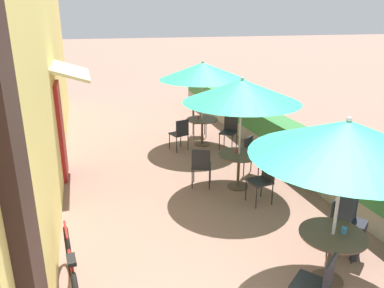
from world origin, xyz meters
TOP-DOWN VIEW (x-y plane):
  - cafe_facade_wall at (-2.54, 6.86)m, footprint 0.98×13.99m
  - planter_hedge at (2.75, 6.90)m, footprint 0.60×12.99m
  - patio_table_near at (1.11, 1.50)m, footprint 0.87×0.87m
  - patio_umbrella_near at (1.11, 1.50)m, footprint 2.33×2.33m
  - cafe_chair_near_left at (1.67, 2.04)m, footprint 0.56×0.56m
  - seated_patron_near_left at (1.74, 1.95)m, footprint 0.50×0.51m
  - cafe_chair_near_right at (0.54, 0.96)m, footprint 0.56×0.56m
  - coffee_cup_near at (1.25, 1.47)m, footprint 0.07×0.07m
  - patio_table_mid at (1.11, 4.60)m, footprint 0.87×0.87m
  - patio_umbrella_mid at (1.11, 4.60)m, footprint 2.33×2.33m
  - cafe_chair_mid_left at (0.37, 4.82)m, footprint 0.52×0.52m
  - cafe_chair_mid_right at (1.29, 3.84)m, footprint 0.45×0.45m
  - cafe_chair_mid_back at (1.68, 5.14)m, footprint 0.56×0.56m
  - coffee_cup_mid at (1.10, 4.72)m, footprint 0.07×0.07m
  - patio_table_far at (1.23, 7.44)m, footprint 0.87×0.87m
  - patio_umbrella_far at (1.23, 7.44)m, footprint 2.33×2.33m
  - cafe_chair_far_left at (1.86, 6.97)m, footprint 0.56×0.56m
  - cafe_chair_far_right at (1.32, 8.21)m, footprint 0.47×0.47m
  - cafe_chair_far_back at (0.52, 7.12)m, footprint 0.50×0.50m
  - coffee_cup_far at (1.13, 7.47)m, footprint 0.07×0.07m
  - bicycle_leaning at (-2.20, 2.13)m, footprint 0.25×1.78m

SIDE VIEW (x-z plane):
  - bicycle_leaning at x=-2.20m, z-range -0.03..0.77m
  - cafe_chair_near_left at x=1.67m, z-range 0.08..0.95m
  - cafe_chair_near_right at x=0.54m, z-range 0.08..0.95m
  - cafe_chair_mid_left at x=0.37m, z-range 0.08..0.95m
  - cafe_chair_mid_right at x=1.29m, z-range 0.08..0.95m
  - cafe_chair_mid_back at x=1.68m, z-range 0.08..0.95m
  - cafe_chair_far_left at x=1.86m, z-range 0.08..0.95m
  - cafe_chair_far_right at x=1.32m, z-range 0.08..0.95m
  - cafe_chair_far_back at x=0.52m, z-range 0.08..0.95m
  - planter_hedge at x=2.75m, z-range 0.03..1.04m
  - patio_table_near at x=1.11m, z-range 0.20..0.94m
  - patio_table_mid at x=1.11m, z-range 0.20..0.94m
  - patio_table_far at x=1.23m, z-range 0.20..0.94m
  - seated_patron_near_left at x=1.74m, z-range 0.06..1.31m
  - coffee_cup_near at x=1.25m, z-range 0.74..0.83m
  - coffee_cup_mid at x=1.10m, z-range 0.74..0.83m
  - coffee_cup_far at x=1.13m, z-range 0.74..0.83m
  - patio_umbrella_near at x=1.11m, z-range 0.89..3.22m
  - patio_umbrella_mid at x=1.11m, z-range 0.89..3.22m
  - patio_umbrella_far at x=1.23m, z-range 0.89..3.22m
  - cafe_facade_wall at x=-2.54m, z-range -0.01..4.19m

